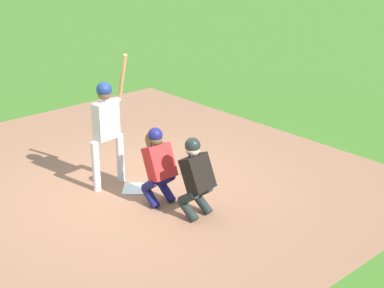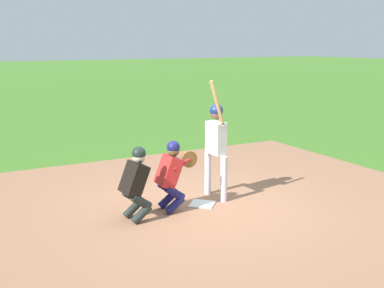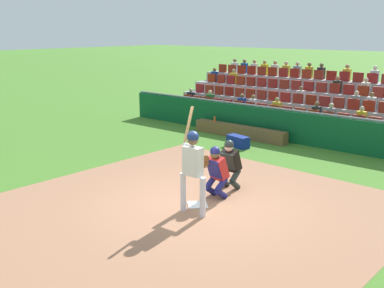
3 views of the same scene
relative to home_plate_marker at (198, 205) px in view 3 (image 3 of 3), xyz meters
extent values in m
plane|color=#457928|center=(0.00, 0.00, -0.02)|extent=(160.00, 160.00, 0.00)
cube|color=#A26E50|center=(0.00, 0.50, -0.01)|extent=(8.59, 9.01, 0.01)
cube|color=white|center=(0.00, 0.00, 0.00)|extent=(0.62, 0.62, 0.02)
cylinder|color=silver|center=(-0.49, 0.43, 0.42)|extent=(0.14, 0.14, 0.88)
cylinder|color=silver|center=(0.03, 0.46, 0.42)|extent=(0.14, 0.14, 0.88)
cube|color=silver|center=(-0.23, 0.44, 1.18)|extent=(0.43, 0.24, 0.62)
sphere|color=brown|center=(-0.23, 0.44, 1.64)|extent=(0.23, 0.23, 0.23)
sphere|color=navy|center=(-0.23, 0.44, 1.71)|extent=(0.26, 0.26, 0.26)
cylinder|color=silver|center=(-0.18, 0.42, 1.47)|extent=(0.45, 0.12, 0.14)
cylinder|color=silver|center=(-0.01, 0.43, 1.47)|extent=(0.17, 0.14, 0.13)
cylinder|color=tan|center=(0.03, 0.28, 1.89)|extent=(0.09, 0.31, 0.81)
sphere|color=black|center=(0.04, 0.41, 1.50)|extent=(0.06, 0.06, 0.06)
cylinder|color=navy|center=(-0.20, -0.63, 0.14)|extent=(0.17, 0.39, 0.34)
cylinder|color=navy|center=(-0.20, -0.63, 0.36)|extent=(0.17, 0.39, 0.33)
cylinder|color=navy|center=(0.12, -0.65, 0.14)|extent=(0.17, 0.39, 0.34)
cylinder|color=navy|center=(0.12, -0.65, 0.36)|extent=(0.17, 0.39, 0.33)
cube|color=red|center=(-0.04, -0.69, 0.72)|extent=(0.45, 0.45, 0.60)
cube|color=navy|center=(-0.04, -0.57, 0.72)|extent=(0.39, 0.24, 0.45)
sphere|color=brown|center=(-0.04, -0.59, 1.09)|extent=(0.22, 0.22, 0.22)
cube|color=black|center=(-0.04, -0.59, 1.09)|extent=(0.21, 0.12, 0.20)
sphere|color=navy|center=(-0.04, -0.59, 1.15)|extent=(0.24, 0.24, 0.24)
cylinder|color=brown|center=(0.10, -0.35, 0.93)|extent=(0.09, 0.30, 0.30)
cylinder|color=red|center=(0.12, -0.52, 0.86)|extent=(0.13, 0.39, 0.22)
cylinder|color=#222B29|center=(-0.08, -1.37, 0.14)|extent=(0.16, 0.39, 0.34)
cylinder|color=#222B29|center=(-0.08, -1.37, 0.36)|extent=(0.16, 0.39, 0.33)
cylinder|color=#222B29|center=(0.24, -1.36, 0.14)|extent=(0.16, 0.39, 0.34)
cylinder|color=#222B29|center=(0.24, -1.36, 0.36)|extent=(0.16, 0.39, 0.33)
cube|color=black|center=(0.08, -1.41, 0.72)|extent=(0.44, 0.45, 0.60)
cube|color=#222B29|center=(0.08, -1.29, 0.72)|extent=(0.39, 0.24, 0.45)
sphere|color=beige|center=(0.08, -1.30, 1.08)|extent=(0.22, 0.22, 0.22)
cube|color=black|center=(0.08, -1.30, 1.08)|extent=(0.20, 0.12, 0.20)
sphere|color=#222B29|center=(0.08, -1.30, 1.14)|extent=(0.24, 0.24, 0.24)
cube|color=#0B5027|center=(0.00, -6.76, 0.54)|extent=(17.80, 0.24, 1.11)
cylinder|color=gray|center=(0.00, -6.76, 1.14)|extent=(17.80, 0.07, 0.07)
cube|color=brown|center=(3.09, -6.21, 0.20)|extent=(3.86, 0.40, 0.44)
cylinder|color=#E1511F|center=(4.20, -6.14, 0.54)|extent=(0.07, 0.07, 0.22)
cube|color=navy|center=(2.31, -4.99, 0.18)|extent=(0.87, 0.54, 0.39)
cube|color=#999B9E|center=(0.00, -9.14, 0.20)|extent=(17.65, 0.94, 0.43)
cube|color=maroon|center=(-0.89, -9.00, 0.62)|extent=(0.44, 0.10, 0.42)
cube|color=maroon|center=(-0.30, -9.00, 0.62)|extent=(0.44, 0.10, 0.42)
cube|color=gold|center=(-0.30, -9.24, 0.67)|extent=(0.32, 0.22, 0.52)
sphere|color=#DAAC8A|center=(-0.30, -9.24, 1.03)|extent=(0.19, 0.19, 0.19)
cube|color=maroon|center=(0.30, -9.00, 0.62)|extent=(0.44, 0.10, 0.42)
cube|color=maroon|center=(0.89, -9.00, 0.62)|extent=(0.44, 0.10, 0.42)
cube|color=gray|center=(0.89, -9.24, 0.67)|extent=(0.32, 0.22, 0.52)
sphere|color=tan|center=(0.89, -9.24, 1.03)|extent=(0.19, 0.19, 0.19)
cube|color=maroon|center=(1.48, -9.00, 0.62)|extent=(0.44, 0.10, 0.42)
cube|color=#252C2B|center=(1.48, -9.24, 0.67)|extent=(0.32, 0.22, 0.52)
sphere|color=brown|center=(1.48, -9.24, 1.03)|extent=(0.19, 0.19, 0.19)
cube|color=maroon|center=(2.08, -9.00, 0.62)|extent=(0.44, 0.10, 0.42)
cube|color=maroon|center=(2.67, -9.00, 0.62)|extent=(0.44, 0.10, 0.42)
cube|color=maroon|center=(3.27, -9.00, 0.62)|extent=(0.44, 0.10, 0.42)
cube|color=gold|center=(3.27, -9.24, 0.67)|extent=(0.32, 0.22, 0.52)
sphere|color=#A68451|center=(3.27, -9.24, 1.03)|extent=(0.19, 0.19, 0.19)
cube|color=maroon|center=(3.86, -9.00, 0.62)|extent=(0.44, 0.10, 0.42)
cube|color=maroon|center=(4.45, -9.00, 0.62)|extent=(0.44, 0.10, 0.42)
cube|color=silver|center=(4.45, -9.24, 0.67)|extent=(0.32, 0.22, 0.52)
sphere|color=brown|center=(4.45, -9.24, 1.03)|extent=(0.19, 0.19, 0.19)
cube|color=maroon|center=(5.05, -9.00, 0.62)|extent=(0.44, 0.10, 0.42)
cube|color=#213C93|center=(5.05, -9.24, 0.67)|extent=(0.32, 0.22, 0.52)
sphere|color=brown|center=(5.05, -9.24, 1.03)|extent=(0.19, 0.19, 0.19)
cube|color=maroon|center=(5.64, -9.00, 0.62)|extent=(0.44, 0.10, 0.42)
cube|color=maroon|center=(6.23, -9.00, 0.62)|extent=(0.44, 0.10, 0.42)
cube|color=maroon|center=(6.83, -9.00, 0.62)|extent=(0.44, 0.10, 0.42)
cube|color=#276F2E|center=(6.83, -9.24, 0.67)|extent=(0.32, 0.22, 0.52)
sphere|color=#D4AD82|center=(6.83, -9.24, 1.03)|extent=(0.19, 0.19, 0.19)
cube|color=maroon|center=(7.42, -9.00, 0.62)|extent=(0.44, 0.10, 0.42)
cube|color=maroon|center=(8.02, -9.00, 0.62)|extent=(0.44, 0.10, 0.42)
cube|color=#23252F|center=(8.02, -9.24, 0.67)|extent=(0.32, 0.22, 0.52)
sphere|color=#CAAD88|center=(8.02, -9.24, 1.03)|extent=(0.19, 0.19, 0.19)
cube|color=#999B9E|center=(0.00, -10.08, 0.41)|extent=(17.65, 0.94, 0.86)
cube|color=maroon|center=(-0.30, -9.94, 1.05)|extent=(0.44, 0.10, 0.42)
cube|color=silver|center=(-0.30, -10.18, 1.10)|extent=(0.32, 0.22, 0.52)
sphere|color=brown|center=(-0.30, -10.18, 1.46)|extent=(0.19, 0.19, 0.19)
cube|color=maroon|center=(0.30, -9.94, 1.05)|extent=(0.44, 0.10, 0.42)
cube|color=gray|center=(0.30, -10.18, 1.10)|extent=(0.32, 0.22, 0.52)
sphere|color=#D5A588|center=(0.30, -10.18, 1.46)|extent=(0.19, 0.19, 0.19)
cube|color=maroon|center=(0.89, -9.94, 1.05)|extent=(0.44, 0.10, 0.42)
cube|color=maroon|center=(1.48, -9.94, 1.05)|extent=(0.44, 0.10, 0.42)
cube|color=maroon|center=(2.08, -9.94, 1.05)|extent=(0.44, 0.10, 0.42)
cube|color=maroon|center=(2.67, -9.94, 1.05)|extent=(0.44, 0.10, 0.42)
cube|color=silver|center=(2.67, -10.18, 1.10)|extent=(0.32, 0.22, 0.52)
sphere|color=brown|center=(2.67, -10.18, 1.46)|extent=(0.19, 0.19, 0.19)
cube|color=maroon|center=(3.27, -9.94, 1.05)|extent=(0.44, 0.10, 0.42)
cube|color=maroon|center=(3.86, -9.94, 1.05)|extent=(0.44, 0.10, 0.42)
cube|color=maroon|center=(4.45, -9.94, 1.05)|extent=(0.44, 0.10, 0.42)
cube|color=maroon|center=(5.05, -9.94, 1.05)|extent=(0.44, 0.10, 0.42)
cube|color=maroon|center=(5.64, -9.94, 1.05)|extent=(0.44, 0.10, 0.42)
cube|color=maroon|center=(6.23, -9.94, 1.05)|extent=(0.44, 0.10, 0.42)
cube|color=maroon|center=(6.83, -9.94, 1.05)|extent=(0.44, 0.10, 0.42)
cube|color=maroon|center=(7.42, -9.94, 1.05)|extent=(0.44, 0.10, 0.42)
cube|color=maroon|center=(8.02, -9.94, 1.05)|extent=(0.44, 0.10, 0.42)
cube|color=#999B9E|center=(0.00, -11.02, 0.63)|extent=(17.65, 0.94, 1.29)
cube|color=maroon|center=(-0.30, -10.88, 1.48)|extent=(0.44, 0.10, 0.42)
cube|color=maroon|center=(0.30, -10.88, 1.48)|extent=(0.44, 0.10, 0.42)
cube|color=white|center=(0.30, -11.12, 1.53)|extent=(0.32, 0.22, 0.52)
sphere|color=#D0AB8C|center=(0.30, -11.12, 1.89)|extent=(0.19, 0.19, 0.19)
cube|color=maroon|center=(0.89, -10.88, 1.48)|extent=(0.44, 0.10, 0.42)
cube|color=maroon|center=(1.48, -10.88, 1.48)|extent=(0.44, 0.10, 0.42)
cube|color=#2C2A21|center=(1.48, -11.12, 1.53)|extent=(0.32, 0.22, 0.52)
sphere|color=#AF7152|center=(1.48, -11.12, 1.89)|extent=(0.19, 0.19, 0.19)
cube|color=maroon|center=(2.08, -10.88, 1.48)|extent=(0.44, 0.10, 0.42)
cube|color=maroon|center=(2.67, -10.88, 1.48)|extent=(0.44, 0.10, 0.42)
cube|color=maroon|center=(3.27, -10.88, 1.48)|extent=(0.44, 0.10, 0.42)
cube|color=maroon|center=(3.86, -10.88, 1.48)|extent=(0.44, 0.10, 0.42)
cube|color=maroon|center=(4.45, -10.88, 1.48)|extent=(0.44, 0.10, 0.42)
cube|color=maroon|center=(5.05, -10.88, 1.48)|extent=(0.44, 0.10, 0.42)
cube|color=maroon|center=(5.64, -10.88, 1.48)|extent=(0.44, 0.10, 0.42)
cube|color=maroon|center=(6.23, -10.88, 1.48)|extent=(0.44, 0.10, 0.42)
cube|color=maroon|center=(6.83, -10.88, 1.48)|extent=(0.44, 0.10, 0.42)
cube|color=gold|center=(6.83, -11.12, 1.53)|extent=(0.32, 0.22, 0.52)
sphere|color=#9F8059|center=(6.83, -11.12, 1.89)|extent=(0.19, 0.19, 0.19)
cube|color=maroon|center=(7.42, -10.88, 1.48)|extent=(0.44, 0.10, 0.42)
cube|color=maroon|center=(8.02, -10.88, 1.48)|extent=(0.44, 0.10, 0.42)
cube|color=navy|center=(8.02, -11.12, 1.53)|extent=(0.32, 0.22, 0.52)
sphere|color=brown|center=(8.02, -11.12, 1.89)|extent=(0.19, 0.19, 0.19)
cube|color=#999B9E|center=(0.00, -11.96, 0.84)|extent=(17.65, 0.94, 1.72)
cube|color=maroon|center=(0.30, -11.82, 1.91)|extent=(0.44, 0.10, 0.42)
cube|color=silver|center=(0.30, -12.06, 1.96)|extent=(0.32, 0.22, 0.52)
sphere|color=beige|center=(0.30, -12.06, 2.32)|extent=(0.19, 0.19, 0.19)
cube|color=maroon|center=(0.89, -11.82, 1.91)|extent=(0.44, 0.10, 0.42)
cube|color=maroon|center=(1.48, -11.82, 1.91)|extent=(0.44, 0.10, 0.42)
cube|color=gold|center=(1.48, -12.06, 1.96)|extent=(0.32, 0.22, 0.52)
sphere|color=#B27954|center=(1.48, -12.06, 2.32)|extent=(0.19, 0.19, 0.19)
cube|color=maroon|center=(2.08, -11.82, 1.91)|extent=(0.44, 0.10, 0.42)
cube|color=maroon|center=(2.67, -11.82, 1.91)|extent=(0.44, 0.10, 0.42)
cube|color=#2E242D|center=(2.67, -12.06, 1.96)|extent=(0.32, 0.22, 0.52)
sphere|color=brown|center=(2.67, -12.06, 2.32)|extent=(0.19, 0.19, 0.19)
cube|color=maroon|center=(3.27, -11.82, 1.91)|extent=(0.44, 0.10, 0.42)
cube|color=gold|center=(3.27, -12.06, 1.96)|extent=(0.32, 0.22, 0.52)
sphere|color=brown|center=(3.27, -12.06, 2.32)|extent=(0.19, 0.19, 0.19)
cube|color=maroon|center=(3.86, -11.82, 1.91)|extent=(0.44, 0.10, 0.42)
cube|color=gray|center=(3.86, -12.06, 1.96)|extent=(0.32, 0.22, 0.52)
sphere|color=#D6A486|center=(3.86, -12.06, 2.32)|extent=(0.19, 0.19, 0.19)
cube|color=maroon|center=(4.45, -11.82, 1.91)|extent=(0.44, 0.10, 0.42)
cube|color=gold|center=(4.45, -12.06, 1.96)|extent=(0.32, 0.22, 0.52)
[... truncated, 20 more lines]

